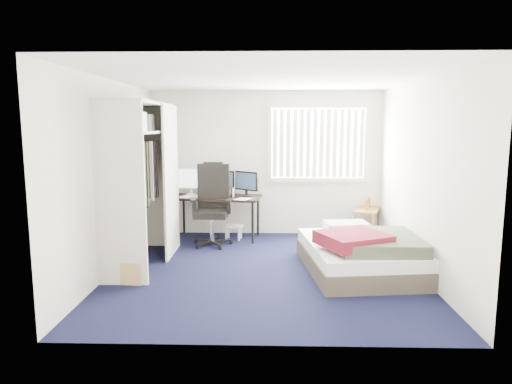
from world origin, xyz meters
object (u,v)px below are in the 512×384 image
object	(u,v)px
office_chair	(212,213)
bed	(361,252)
nightstand	(368,212)
desk	(217,194)

from	to	relation	value
office_chair	bed	bearing A→B (deg)	-33.01
nightstand	bed	world-z (taller)	nightstand
office_chair	nightstand	bearing A→B (deg)	11.10
desk	office_chair	world-z (taller)	office_chair
office_chair	desk	bearing A→B (deg)	86.41
desk	bed	xyz separation A→B (m)	(2.09, -1.79, -0.49)
desk	nightstand	xyz separation A→B (m)	(2.58, 0.09, -0.32)
office_chair	nightstand	size ratio (longest dim) A/B	1.62
bed	desk	bearing A→B (deg)	139.41
desk	office_chair	distance (m)	0.49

